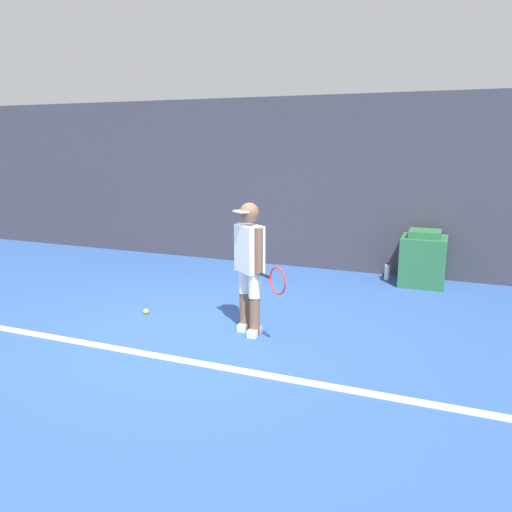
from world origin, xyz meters
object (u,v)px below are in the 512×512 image
Objects in this scene: covered_chair at (423,259)px; water_bottle at (387,272)px; tennis_player at (250,263)px; tennis_ball at (146,311)px.

water_bottle is (-0.53, 0.07, -0.27)m from covered_chair.
tennis_player is 1.77× the size of covered_chair.
covered_chair reaches higher than water_bottle.
tennis_ball is at bearing -133.57° from water_bottle.
tennis_ball is 0.25× the size of water_bottle.
water_bottle is at bearing 104.45° from tennis_player.
tennis_ball is 4.20m from covered_chair.
water_bottle reaches higher than tennis_ball.
water_bottle is at bearing 46.43° from tennis_ball.
covered_chair reaches higher than tennis_ball.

